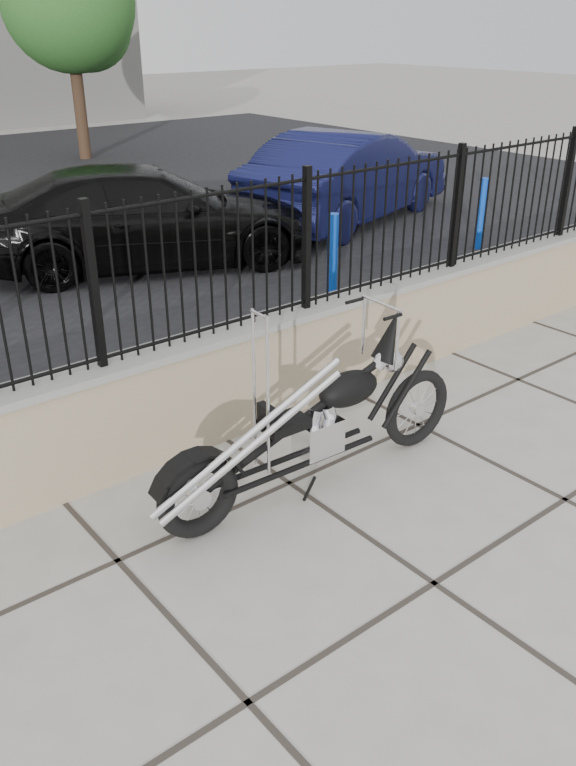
% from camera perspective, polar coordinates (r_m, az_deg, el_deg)
% --- Properties ---
extents(ground_plane, '(90.00, 90.00, 0.00)m').
position_cam_1_polar(ground_plane, '(5.12, 11.10, -14.81)').
color(ground_plane, '#99968E').
rests_on(ground_plane, ground).
extents(retaining_wall, '(14.00, 0.36, 0.96)m').
position_cam_1_polar(retaining_wall, '(6.42, -5.52, -0.19)').
color(retaining_wall, gray).
rests_on(retaining_wall, ground_plane).
extents(iron_fence, '(14.00, 0.08, 1.20)m').
position_cam_1_polar(iron_fence, '(6.02, -5.95, 9.06)').
color(iron_fence, black).
rests_on(iron_fence, retaining_wall).
extents(chopper_motorcycle, '(2.67, 0.60, 1.59)m').
position_cam_1_polar(chopper_motorcycle, '(5.51, 1.96, -1.07)').
color(chopper_motorcycle, black).
rests_on(chopper_motorcycle, ground_plane).
extents(car_black, '(5.33, 3.67, 1.43)m').
position_cam_1_polar(car_black, '(11.30, -10.77, 12.37)').
color(car_black, black).
rests_on(car_black, parking_lot).
extents(car_blue, '(5.09, 3.00, 1.59)m').
position_cam_1_polar(car_blue, '(13.80, 4.66, 15.49)').
color(car_blue, '#10133C').
rests_on(car_blue, parking_lot).
extents(bollard_b, '(0.15, 0.15, 1.14)m').
position_cam_1_polar(bollard_b, '(9.64, 3.41, 9.51)').
color(bollard_b, '#0E2CD3').
rests_on(bollard_b, ground_plane).
extents(bollard_c, '(0.14, 0.14, 1.11)m').
position_cam_1_polar(bollard_c, '(12.37, 14.51, 12.40)').
color(bollard_c, '#0B1AAA').
rests_on(bollard_c, ground_plane).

